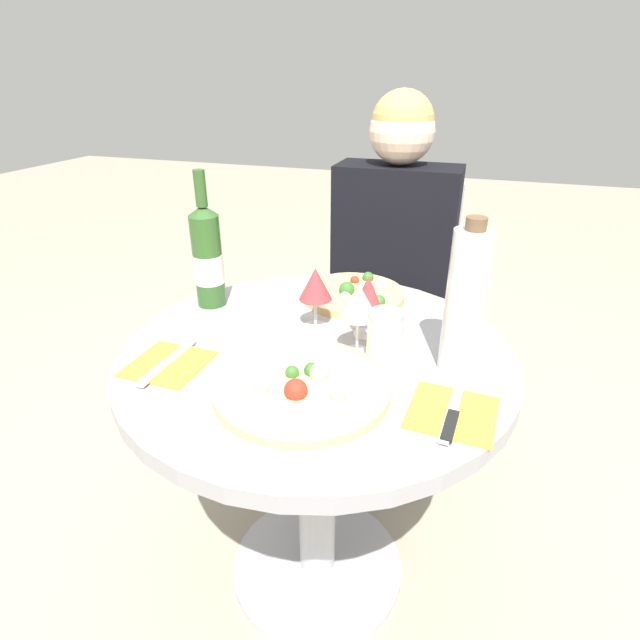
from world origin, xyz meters
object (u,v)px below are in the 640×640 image
(wine_bottle, at_px, (208,257))
(tall_carafe, at_px, (465,302))
(seated_diner, at_px, (387,300))
(dining_table, at_px, (317,411))
(chair_behind_diner, at_px, (392,311))
(pizza_large, at_px, (302,386))

(wine_bottle, xyz_separation_m, tall_carafe, (0.63, -0.12, 0.02))
(seated_diner, bearing_deg, dining_table, 87.32)
(chair_behind_diner, xyz_separation_m, pizza_large, (-0.00, -0.96, 0.28))
(pizza_large, height_order, wine_bottle, wine_bottle)
(wine_bottle, relative_size, tall_carafe, 1.09)
(chair_behind_diner, distance_m, seated_diner, 0.17)
(wine_bottle, bearing_deg, dining_table, -21.97)
(dining_table, height_order, pizza_large, pizza_large)
(tall_carafe, bearing_deg, dining_table, -177.00)
(dining_table, distance_m, seated_diner, 0.66)
(chair_behind_diner, bearing_deg, tall_carafe, 108.75)
(dining_table, bearing_deg, chair_behind_diner, 87.78)
(seated_diner, bearing_deg, chair_behind_diner, -90.00)
(chair_behind_diner, xyz_separation_m, wine_bottle, (-0.36, -0.66, 0.40))
(pizza_large, bearing_deg, chair_behind_diner, 89.75)
(seated_diner, xyz_separation_m, wine_bottle, (-0.36, -0.53, 0.29))
(chair_behind_diner, xyz_separation_m, seated_diner, (-0.00, -0.14, 0.10))
(dining_table, bearing_deg, seated_diner, 87.32)
(seated_diner, height_order, pizza_large, seated_diner)
(dining_table, distance_m, tall_carafe, 0.43)
(pizza_large, xyz_separation_m, tall_carafe, (0.27, 0.18, 0.14))
(seated_diner, bearing_deg, tall_carafe, 112.40)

